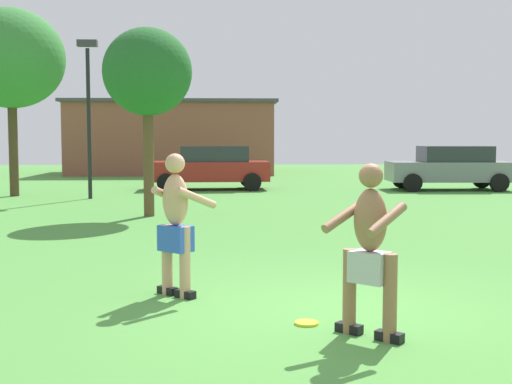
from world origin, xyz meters
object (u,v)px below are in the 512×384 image
(frisbee, at_px, (307,323))
(lamp_post, at_px, (88,100))
(car_red_near_post, at_px, (210,167))
(player_in_gray, at_px, (370,247))
(tree_left_field, at_px, (147,73))
(tree_behind_players, at_px, (11,59))
(player_near, at_px, (176,221))
(car_gray_mid_lot, at_px, (450,167))

(frisbee, bearing_deg, lamp_post, 109.24)
(car_red_near_post, bearing_deg, player_in_gray, -84.17)
(lamp_post, bearing_deg, tree_left_field, -63.81)
(tree_behind_players, bearing_deg, frisbee, -63.59)
(frisbee, relative_size, tree_behind_players, 0.04)
(player_near, bearing_deg, lamp_post, 105.42)
(player_near, bearing_deg, player_in_gray, -42.31)
(player_in_gray, distance_m, tree_left_field, 10.73)
(tree_left_field, bearing_deg, car_red_near_post, 81.15)
(lamp_post, xyz_separation_m, tree_behind_players, (-2.62, 1.06, 1.34))
(car_gray_mid_lot, relative_size, tree_left_field, 0.98)
(lamp_post, height_order, tree_behind_players, tree_behind_players)
(player_near, relative_size, car_red_near_post, 0.39)
(car_red_near_post, height_order, car_gray_mid_lot, same)
(player_near, xyz_separation_m, car_gray_mid_lot, (8.68, 15.84, -0.07))
(player_in_gray, distance_m, car_red_near_post, 18.34)
(player_in_gray, height_order, tree_left_field, tree_left_field)
(car_gray_mid_lot, xyz_separation_m, tree_left_field, (-9.92, -7.64, 2.57))
(player_near, relative_size, tree_behind_players, 0.28)
(car_red_near_post, bearing_deg, car_gray_mid_lot, -4.34)
(car_gray_mid_lot, distance_m, lamp_post, 12.78)
(car_gray_mid_lot, distance_m, tree_behind_players, 15.41)
(player_near, distance_m, car_red_near_post, 16.49)
(lamp_post, height_order, tree_left_field, lamp_post)
(car_red_near_post, distance_m, car_gray_mid_lot, 8.65)
(player_near, relative_size, tree_left_field, 0.38)
(lamp_post, bearing_deg, tree_behind_players, 158.09)
(car_red_near_post, bearing_deg, player_near, -90.20)
(tree_left_field, xyz_separation_m, tree_behind_players, (-4.96, 5.80, 0.98))
(car_gray_mid_lot, bearing_deg, player_near, -118.74)
(player_in_gray, distance_m, lamp_post, 15.83)
(player_near, height_order, frisbee, player_near)
(player_in_gray, distance_m, car_gray_mid_lot, 18.84)
(player_near, height_order, tree_left_field, tree_left_field)
(player_near, bearing_deg, tree_left_field, 98.56)
(car_gray_mid_lot, relative_size, lamp_post, 0.90)
(player_near, height_order, tree_behind_players, tree_behind_players)
(player_near, distance_m, player_in_gray, 2.60)
(player_in_gray, bearing_deg, car_red_near_post, 95.83)
(lamp_post, bearing_deg, car_gray_mid_lot, 13.30)
(tree_left_field, bearing_deg, frisbee, -74.50)
(player_near, relative_size, car_gray_mid_lot, 0.39)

